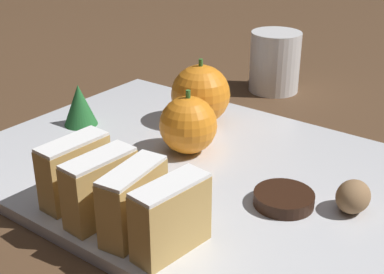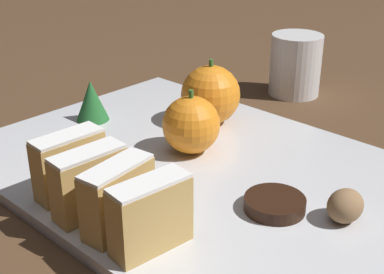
{
  "view_description": "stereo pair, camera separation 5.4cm",
  "coord_description": "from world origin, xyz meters",
  "views": [
    {
      "loc": [
        -0.39,
        -0.3,
        0.27
      ],
      "look_at": [
        0.0,
        0.0,
        0.04
      ],
      "focal_mm": 50.0,
      "sensor_mm": 36.0,
      "label": 1
    },
    {
      "loc": [
        -0.36,
        -0.34,
        0.27
      ],
      "look_at": [
        0.0,
        0.0,
        0.04
      ],
      "focal_mm": 50.0,
      "sensor_mm": 36.0,
      "label": 2
    }
  ],
  "objects": [
    {
      "name": "stollen_slice_front",
      "position": [
        -0.13,
        -0.08,
        0.04
      ],
      "size": [
        0.07,
        0.03,
        0.06
      ],
      "color": "tan",
      "rests_on": "serving_platter"
    },
    {
      "name": "serving_platter",
      "position": [
        0.0,
        0.0,
        0.01
      ],
      "size": [
        0.34,
        0.46,
        0.01
      ],
      "color": "silver",
      "rests_on": "ground_plane"
    },
    {
      "name": "stollen_slice_fourth",
      "position": [
        -0.12,
        0.04,
        0.04
      ],
      "size": [
        0.07,
        0.03,
        0.06
      ],
      "color": "tan",
      "rests_on": "serving_platter"
    },
    {
      "name": "coffee_mug",
      "position": [
        0.28,
        0.06,
        0.04
      ],
      "size": [
        0.1,
        0.07,
        0.09
      ],
      "color": "white",
      "rests_on": "ground_plane"
    },
    {
      "name": "orange_near",
      "position": [
        0.09,
        0.06,
        0.05
      ],
      "size": [
        0.07,
        0.07,
        0.08
      ],
      "color": "orange",
      "rests_on": "serving_platter"
    },
    {
      "name": "ground_plane",
      "position": [
        0.0,
        0.0,
        0.0
      ],
      "size": [
        6.0,
        6.0,
        0.0
      ],
      "primitive_type": "plane",
      "color": "#513823"
    },
    {
      "name": "stollen_slice_second",
      "position": [
        -0.13,
        -0.04,
        0.04
      ],
      "size": [
        0.07,
        0.03,
        0.06
      ],
      "color": "tan",
      "rests_on": "serving_platter"
    },
    {
      "name": "chocolate_cookie",
      "position": [
        -0.01,
        -0.11,
        0.02
      ],
      "size": [
        0.05,
        0.05,
        0.01
      ],
      "color": "black",
      "rests_on": "serving_platter"
    },
    {
      "name": "evergreen_sprig",
      "position": [
        0.0,
        0.17,
        0.04
      ],
      "size": [
        0.04,
        0.04,
        0.05
      ],
      "color": "#23662D",
      "rests_on": "serving_platter"
    },
    {
      "name": "walnut",
      "position": [
        0.01,
        -0.17,
        0.03
      ],
      "size": [
        0.04,
        0.03,
        0.03
      ],
      "color": "#8E6B47",
      "rests_on": "serving_platter"
    },
    {
      "name": "stollen_slice_third",
      "position": [
        -0.13,
        0.0,
        0.04
      ],
      "size": [
        0.07,
        0.03,
        0.06
      ],
      "color": "tan",
      "rests_on": "serving_platter"
    },
    {
      "name": "orange_far",
      "position": [
        0.02,
        0.02,
        0.04
      ],
      "size": [
        0.06,
        0.06,
        0.07
      ],
      "color": "orange",
      "rests_on": "serving_platter"
    }
  ]
}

